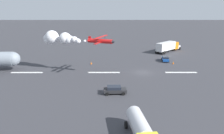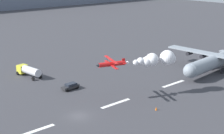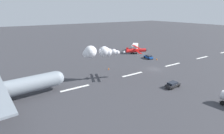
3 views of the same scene
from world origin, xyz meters
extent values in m
plane|color=#38383D|center=(0.00, 0.00, 0.00)|extent=(440.00, 440.00, 0.00)
cube|color=white|center=(-9.76, 0.00, 0.01)|extent=(8.00, 0.90, 0.01)
cube|color=white|center=(9.76, 0.00, 0.01)|extent=(8.00, 0.90, 0.01)
cube|color=white|center=(29.28, 0.00, 0.01)|extent=(8.00, 0.90, 0.01)
sphere|color=gray|center=(33.25, -1.95, 3.08)|extent=(3.57, 3.57, 3.57)
cylinder|color=red|center=(10.51, 2.12, 8.32)|extent=(5.96, 3.02, 1.02)
cube|color=red|center=(10.32, 2.19, 8.17)|extent=(3.07, 6.90, 0.12)
cube|color=red|center=(10.32, 2.19, 9.31)|extent=(3.07, 6.90, 0.12)
cylinder|color=black|center=(9.46, -0.15, 8.74)|extent=(0.08, 0.08, 1.14)
cylinder|color=black|center=(11.18, 4.53, 8.74)|extent=(0.08, 0.08, 1.14)
cube|color=red|center=(13.03, 1.19, 8.77)|extent=(0.69, 0.34, 1.10)
cube|color=red|center=(13.03, 1.19, 8.37)|extent=(1.25, 2.08, 0.08)
cone|color=black|center=(7.38, 3.27, 8.32)|extent=(0.96, 1.05, 0.86)
sphere|color=white|center=(14.18, 1.12, 8.13)|extent=(0.70, 0.70, 0.70)
sphere|color=white|center=(15.92, 0.30, 8.03)|extent=(1.27, 1.27, 1.27)
sphere|color=white|center=(16.91, -0.19, 8.30)|extent=(1.62, 1.62, 1.62)
sphere|color=white|center=(18.26, -0.91, 8.12)|extent=(2.32, 2.32, 2.32)
sphere|color=white|center=(19.39, -1.39, 8.45)|extent=(2.95, 2.95, 2.95)
sphere|color=white|center=(23.98, -2.86, 8.13)|extent=(2.60, 2.60, 2.60)
sphere|color=white|center=(23.01, -2.77, 8.55)|extent=(3.45, 3.45, 3.45)
cube|color=silver|center=(-17.25, -30.12, 1.10)|extent=(2.90, 2.90, 1.10)
cube|color=orange|center=(-15.85, -28.70, 1.85)|extent=(3.47, 3.46, 2.60)
cube|color=silver|center=(-11.73, -24.55, 2.30)|extent=(8.31, 8.36, 2.80)
cylinder|color=black|center=(-16.51, -31.14, 0.55)|extent=(1.02, 1.03, 1.10)
cylinder|color=black|center=(-8.85, -23.40, 0.55)|extent=(1.02, 1.03, 1.10)
cylinder|color=black|center=(-8.00, -22.55, 0.55)|extent=(1.02, 1.03, 1.10)
cylinder|color=black|center=(-18.28, -29.38, 0.55)|extent=(1.02, 1.03, 1.10)
cylinder|color=black|center=(-10.62, -21.65, 0.55)|extent=(1.02, 1.03, 1.10)
cylinder|color=black|center=(-9.78, -20.79, 0.55)|extent=(1.02, 1.03, 1.10)
cylinder|color=silver|center=(4.38, 27.98, 1.85)|extent=(2.90, 6.42, 2.10)
cylinder|color=black|center=(3.50, 25.54, 0.50)|extent=(0.45, 1.03, 1.00)
cylinder|color=black|center=(5.88, 25.86, 0.50)|extent=(0.45, 1.03, 1.00)
cube|color=#194CA5|center=(-8.51, -11.68, 0.65)|extent=(2.41, 4.70, 0.65)
cube|color=#1E232D|center=(-8.48, -11.48, 1.25)|extent=(2.02, 2.90, 0.55)
cylinder|color=black|center=(-7.84, -13.36, 0.32)|extent=(0.31, 0.66, 0.64)
cylinder|color=black|center=(-7.40, -10.25, 0.32)|extent=(0.31, 0.66, 0.64)
cylinder|color=black|center=(-9.62, -13.11, 0.32)|extent=(0.31, 0.66, 0.64)
cylinder|color=black|center=(-9.18, -9.99, 0.32)|extent=(0.31, 0.66, 0.64)
cube|color=#262628|center=(7.18, 13.72, 0.65)|extent=(4.42, 2.02, 0.65)
cube|color=#1E232D|center=(7.38, 13.73, 1.25)|extent=(2.68, 1.79, 0.55)
cylinder|color=black|center=(5.71, 12.74, 0.32)|extent=(0.65, 0.25, 0.64)
cylinder|color=black|center=(8.75, 12.90, 0.32)|extent=(0.65, 0.25, 0.64)
cylinder|color=black|center=(5.62, 14.54, 0.32)|extent=(0.65, 0.25, 0.64)
cylinder|color=black|center=(8.65, 14.69, 0.32)|extent=(0.65, 0.25, 0.64)
cone|color=orange|center=(-10.01, -8.28, 0.38)|extent=(0.44, 0.44, 0.75)
cone|color=orange|center=(13.75, -8.13, 0.38)|extent=(0.44, 0.44, 0.75)
camera|label=1|loc=(7.83, 51.98, 16.09)|focal=34.54mm
camera|label=2|loc=(-34.49, -50.07, 28.23)|focal=53.31mm
camera|label=3|loc=(44.85, 41.72, 19.73)|focal=28.73mm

